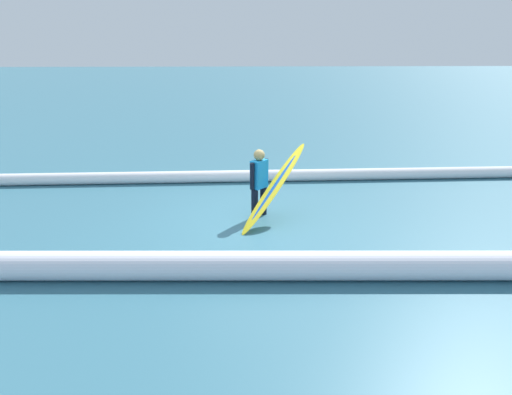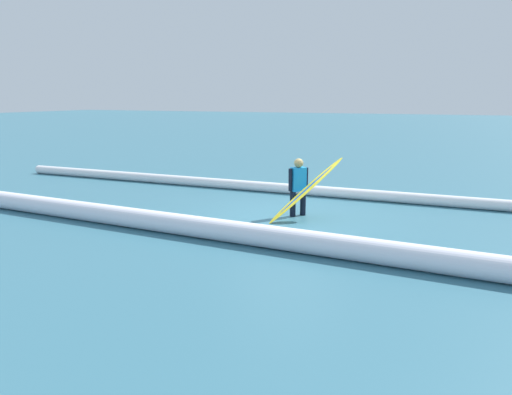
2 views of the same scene
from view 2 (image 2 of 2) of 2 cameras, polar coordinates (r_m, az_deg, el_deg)
name	(u,v)px [view 2 (image 2 of 2)]	position (r m, az deg, el deg)	size (l,w,h in m)	color
ground_plane	(286,216)	(11.39, 3.69, -2.21)	(145.03, 145.03, 0.00)	#366C80
surfer	(298,184)	(11.26, 5.13, 1.61)	(0.38, 0.42, 1.39)	black
surfboard	(307,190)	(10.94, 6.13, 0.93)	(1.52, 1.60, 1.43)	yellow
wave_crest_foreground	(342,193)	(13.54, 10.36, 0.56)	(0.30, 0.30, 22.95)	white
wave_crest_midground	(375,251)	(8.36, 14.25, -6.33)	(0.44, 0.44, 23.80)	white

